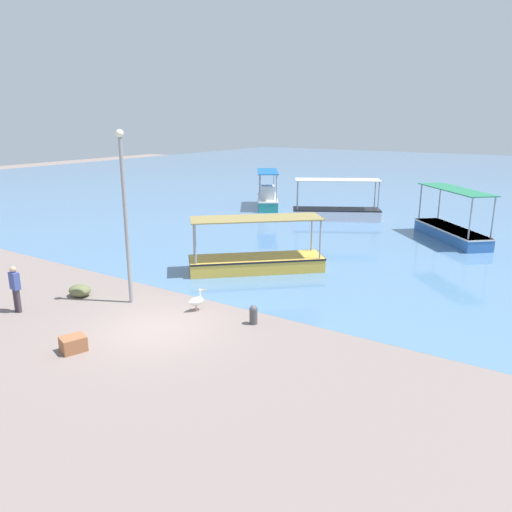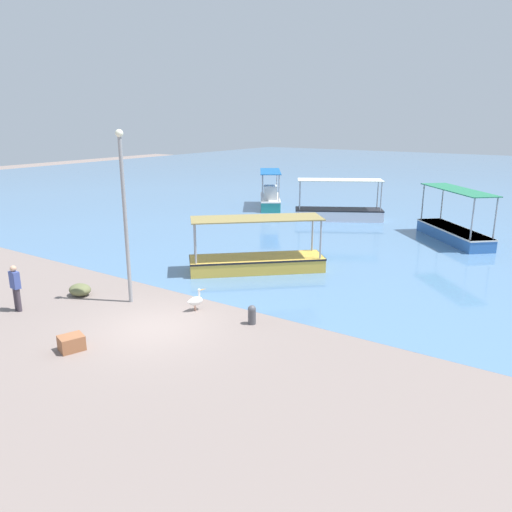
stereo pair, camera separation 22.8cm
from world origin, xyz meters
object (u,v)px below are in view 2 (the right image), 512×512
at_px(fishing_boat_near_right, 339,212).
at_px(fishing_boat_near_left, 270,199).
at_px(fishing_boat_center, 257,260).
at_px(fisherman_standing, 16,287).
at_px(pelican, 196,301).
at_px(net_pile, 80,290).
at_px(mooring_bollard, 252,314).
at_px(fishing_boat_far_left, 454,231).
at_px(cargo_crate, 71,343).
at_px(lamp_post, 125,209).

bearing_deg(fishing_boat_near_right, fishing_boat_near_left, 166.85).
relative_size(fishing_boat_center, fisherman_standing, 3.30).
height_order(pelican, net_pile, pelican).
distance_m(mooring_bollard, fisherman_standing, 8.48).
height_order(fishing_boat_near_left, fisherman_standing, fishing_boat_near_left).
height_order(fishing_boat_near_right, fishing_boat_center, fishing_boat_near_right).
distance_m(fishing_boat_far_left, fisherman_standing, 22.34).
xyz_separation_m(fisherman_standing, net_pile, (0.48, 2.27, -0.68)).
height_order(fisherman_standing, cargo_crate, fisherman_standing).
bearing_deg(fishing_boat_near_right, cargo_crate, -85.26).
bearing_deg(fishing_boat_far_left, fishing_boat_near_left, 166.86).
bearing_deg(fishing_boat_near_left, pelican, -64.57).
distance_m(fishing_boat_far_left, mooring_bollard, 16.33).
distance_m(fishing_boat_near_left, net_pile, 21.40).
relative_size(fishing_boat_near_left, fisherman_standing, 2.99).
bearing_deg(fisherman_standing, mooring_bollard, 26.02).
relative_size(lamp_post, fisherman_standing, 3.73).
xyz_separation_m(fishing_boat_near_right, mooring_bollard, (5.20, -17.95, -0.20)).
relative_size(fishing_boat_near_left, cargo_crate, 7.33).
bearing_deg(fishing_boat_near_right, pelican, -81.03).
relative_size(lamp_post, cargo_crate, 9.14).
bearing_deg(mooring_bollard, fishing_boat_center, 122.44).
xyz_separation_m(pelican, fisherman_standing, (-5.26, -3.58, 0.53)).
distance_m(fishing_boat_near_right, pelican, 18.30).
relative_size(fishing_boat_near_left, mooring_bollard, 7.67).
distance_m(pelican, cargo_crate, 4.60).
bearing_deg(fishing_boat_near_left, fishing_boat_center, -59.60).
distance_m(fishing_boat_center, mooring_bollard, 6.08).
distance_m(fisherman_standing, net_pile, 2.41).
distance_m(fishing_boat_center, lamp_post, 6.88).
height_order(lamp_post, cargo_crate, lamp_post).
bearing_deg(fishing_boat_near_right, fishing_boat_far_left, -13.13).
bearing_deg(net_pile, fishing_boat_near_left, 102.26).
xyz_separation_m(fishing_boat_far_left, pelican, (-5.05, -16.24, -0.17)).
relative_size(fishing_boat_near_left, net_pile, 5.61).
bearing_deg(mooring_bollard, fishing_boat_far_left, 80.50).
xyz_separation_m(pelican, lamp_post, (-2.61, -0.69, 3.14)).
distance_m(fishing_boat_far_left, lamp_post, 18.81).
bearing_deg(lamp_post, net_pile, -163.84).
distance_m(fishing_boat_near_right, fishing_boat_far_left, 8.11).
xyz_separation_m(fishing_boat_near_right, fishing_boat_center, (1.95, -12.82, -0.05)).
bearing_deg(fisherman_standing, pelican, 34.28).
xyz_separation_m(fishing_boat_near_left, fishing_boat_center, (8.41, -14.33, -0.17)).
xyz_separation_m(fishing_boat_center, lamp_post, (-1.70, -5.95, 3.02)).
xyz_separation_m(mooring_bollard, net_pile, (-7.12, -1.45, -0.12)).
xyz_separation_m(lamp_post, cargo_crate, (1.63, -3.80, -3.29)).
relative_size(lamp_post, net_pile, 7.00).
relative_size(fisherman_standing, cargo_crate, 2.45).
distance_m(fishing_boat_far_left, cargo_crate, 21.59).
height_order(fishing_boat_center, net_pile, fishing_boat_center).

